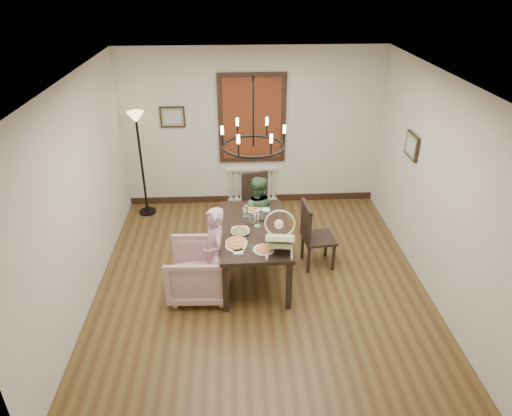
{
  "coord_description": "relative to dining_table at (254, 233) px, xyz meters",
  "views": [
    {
      "loc": [
        -0.34,
        -5.13,
        3.94
      ],
      "look_at": [
        -0.05,
        0.25,
        1.05
      ],
      "focal_mm": 32.0,
      "sensor_mm": 36.0,
      "label": 1
    }
  ],
  "objects": [
    {
      "name": "pizza_platter",
      "position": [
        -0.24,
        -0.37,
        0.11
      ],
      "size": [
        0.29,
        0.29,
        0.04
      ],
      "primitive_type": "cylinder",
      "color": "tan",
      "rests_on": "dining_table"
    },
    {
      "name": "armchair",
      "position": [
        -0.76,
        -0.38,
        -0.32
      ],
      "size": [
        0.83,
        0.81,
        0.73
      ],
      "primitive_type": "imported",
      "rotation": [
        0.0,
        0.0,
        -1.61
      ],
      "color": "#C7989C",
      "rests_on": "room_shell"
    },
    {
      "name": "picture_back",
      "position": [
        -1.26,
        2.27,
        0.97
      ],
      "size": [
        0.42,
        0.03,
        0.36
      ],
      "primitive_type": "cube",
      "color": "black",
      "rests_on": "room_shell"
    },
    {
      "name": "dining_table",
      "position": [
        0.0,
        0.0,
        0.0
      ],
      "size": [
        0.94,
        1.65,
        0.77
      ],
      "rotation": [
        0.0,
        0.0,
        0.01
      ],
      "color": "black",
      "rests_on": "room_shell"
    },
    {
      "name": "elderly_woman",
      "position": [
        -0.52,
        -0.41,
        -0.15
      ],
      "size": [
        0.35,
        0.45,
        1.07
      ],
      "primitive_type": "imported",
      "rotation": [
        0.0,
        0.0,
        -1.3
      ],
      "color": "#C78C9D",
      "rests_on": "room_shell"
    },
    {
      "name": "room_shell",
      "position": [
        0.09,
        0.17,
        0.72
      ],
      "size": [
        4.51,
        5.0,
        2.81
      ],
      "color": "brown",
      "rests_on": "ground"
    },
    {
      "name": "chandelier",
      "position": [
        0.0,
        0.0,
        1.27
      ],
      "size": [
        0.8,
        0.8,
        0.04
      ],
      "primitive_type": "torus",
      "color": "black",
      "rests_on": "room_shell"
    },
    {
      "name": "drinking_glass",
      "position": [
        -0.02,
        0.1,
        0.16
      ],
      "size": [
        0.08,
        0.08,
        0.16
      ],
      "primitive_type": "cylinder",
      "color": "silver",
      "rests_on": "dining_table"
    },
    {
      "name": "radiator",
      "position": [
        0.09,
        2.28,
        -0.33
      ],
      "size": [
        0.92,
        0.12,
        0.62
      ],
      "primitive_type": null,
      "color": "silver",
      "rests_on": "room_shell"
    },
    {
      "name": "floor_lamp",
      "position": [
        -1.81,
        1.95,
        0.22
      ],
      "size": [
        0.3,
        0.3,
        1.8
      ],
      "primitive_type": null,
      "color": "black",
      "rests_on": "room_shell"
    },
    {
      "name": "salad_bowl",
      "position": [
        -0.19,
        -0.15,
        0.12
      ],
      "size": [
        0.3,
        0.3,
        0.07
      ],
      "primitive_type": "imported",
      "color": "white",
      "rests_on": "dining_table"
    },
    {
      "name": "picture_right",
      "position": [
        2.3,
        0.7,
        0.97
      ],
      "size": [
        0.03,
        0.42,
        0.36
      ],
      "primitive_type": "cube",
      "rotation": [
        0.0,
        0.0,
        1.57
      ],
      "color": "black",
      "rests_on": "room_shell"
    },
    {
      "name": "chair_far",
      "position": [
        0.13,
        1.17,
        -0.18
      ],
      "size": [
        0.53,
        0.53,
        1.0
      ],
      "primitive_type": null,
      "rotation": [
        0.0,
        0.0,
        0.24
      ],
      "color": "black",
      "rests_on": "room_shell"
    },
    {
      "name": "baby_bouncer",
      "position": [
        0.3,
        -0.53,
        0.27
      ],
      "size": [
        0.47,
        0.6,
        0.37
      ],
      "primitive_type": null,
      "rotation": [
        0.0,
        0.0,
        -0.12
      ],
      "color": "beige",
      "rests_on": "dining_table"
    },
    {
      "name": "chair_right",
      "position": [
        0.95,
        0.2,
        -0.17
      ],
      "size": [
        0.49,
        0.49,
        1.02
      ],
      "primitive_type": null,
      "rotation": [
        0.0,
        0.0,
        1.67
      ],
      "color": "black",
      "rests_on": "room_shell"
    },
    {
      "name": "seated_man",
      "position": [
        0.08,
        0.73,
        -0.19
      ],
      "size": [
        0.53,
        0.44,
        0.99
      ],
      "primitive_type": "imported",
      "rotation": [
        0.0,
        0.0,
        3.01
      ],
      "color": "#42693E",
      "rests_on": "room_shell"
    },
    {
      "name": "window_blinds",
      "position": [
        0.09,
        2.26,
        0.92
      ],
      "size": [
        1.0,
        0.03,
        1.4
      ],
      "primitive_type": "cube",
      "color": "brown",
      "rests_on": "room_shell"
    }
  ]
}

